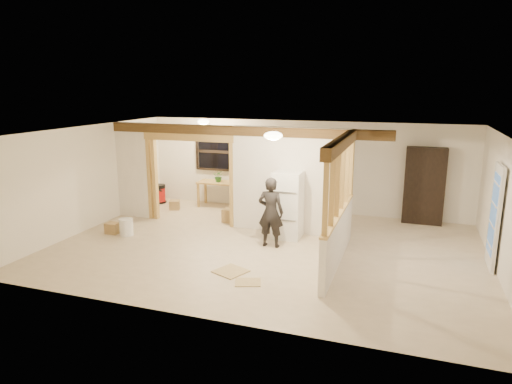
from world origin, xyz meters
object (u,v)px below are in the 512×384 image
at_px(work_table, 219,194).
at_px(bookshelf, 424,186).
at_px(shop_vac, 159,194).
at_px(refrigerator, 288,205).
at_px(woman, 271,212).

distance_m(work_table, bookshelf, 5.57).
height_order(work_table, bookshelf, bookshelf).
xyz_separation_m(work_table, shop_vac, (-1.87, -0.18, -0.09)).
height_order(refrigerator, woman, refrigerator).
relative_size(woman, bookshelf, 0.79).
bearing_deg(bookshelf, woman, -137.22).
bearing_deg(work_table, woman, -51.38).
bearing_deg(woman, shop_vac, -31.45).
xyz_separation_m(work_table, bookshelf, (5.54, 0.17, 0.60)).
height_order(shop_vac, bookshelf, bookshelf).
distance_m(woman, shop_vac, 5.00).
height_order(woman, bookshelf, bookshelf).
bearing_deg(work_table, shop_vac, -177.22).
height_order(woman, shop_vac, woman).
xyz_separation_m(shop_vac, bookshelf, (7.40, 0.35, 0.69)).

